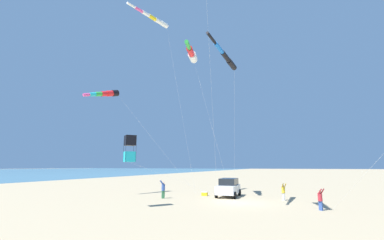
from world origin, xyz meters
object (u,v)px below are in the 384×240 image
Objects in this scene: cooler_box at (205,194)px; kite_windsock_small_distant at (106,94)px; person_child_grey_jacket at (320,198)px; person_child_green_jacket at (283,191)px; kite_windsock_checkered_midright at (192,54)px; parked_car at (228,187)px; person_adult_flyer at (163,188)px; kite_windsock_yellow_midlevel at (226,57)px; kite_box_orange_high_right at (130,149)px; kite_windsock_rainbow_low_near at (154,19)px.

cooler_box is 0.05× the size of kite_windsock_small_distant.
person_child_green_jacket is at bearing -61.02° from person_child_grey_jacket.
parked_car is at bearing -143.85° from kite_windsock_checkered_midright.
kite_windsock_small_distant is 0.76× the size of kite_windsock_checkered_midright.
kite_windsock_checkered_midright is at bearing 8.10° from person_child_green_jacket.
kite_windsock_small_distant is at bearing 2.89° from person_adult_flyer.
person_child_green_jacket is at bearing -124.79° from kite_windsock_yellow_midlevel.
kite_box_orange_high_right is at bearing 142.54° from kite_windsock_small_distant.
person_child_grey_jacket is 25.73m from kite_windsock_rainbow_low_near.
person_child_green_jacket is at bearing -166.02° from person_adult_flyer.
cooler_box is at bearing -105.45° from kite_box_orange_high_right.
person_adult_flyer is 19.82m from kite_windsock_rainbow_low_near.
person_child_grey_jacket is 18.83m from kite_windsock_checkered_midright.
kite_box_orange_high_right is (2.76, 9.99, 4.27)m from cooler_box.
kite_box_orange_high_right is (10.82, 9.08, 3.63)m from person_child_green_jacket.
kite_windsock_rainbow_low_near reaches higher than person_child_green_jacket.
kite_windsock_yellow_midlevel is 13.25m from kite_windsock_rainbow_low_near.
kite_windsock_checkered_midright reaches higher than cooler_box.
person_child_grey_jacket is at bearing 175.41° from kite_windsock_small_distant.
kite_windsock_yellow_midlevel is at bearing 171.03° from kite_windsock_small_distant.
person_child_grey_jacket is at bearing -174.53° from kite_windsock_yellow_midlevel.
kite_windsock_yellow_midlevel is at bearing 104.25° from parked_car.
kite_windsock_yellow_midlevel is at bearing -152.78° from kite_box_orange_high_right.
cooler_box is (2.58, 0.21, -0.74)m from parked_car.
cooler_box is 8.13m from person_child_green_jacket.
kite_windsock_checkered_midright reaches higher than person_child_green_jacket.
person_child_green_jacket is 14.59m from kite_box_orange_high_right.
kite_box_orange_high_right reaches higher than person_adult_flyer.
kite_windsock_checkered_midright is (11.40, -3.61, 14.54)m from person_child_grey_jacket.
person_child_grey_jacket is 0.07× the size of kite_windsock_rainbow_low_near.
kite_windsock_small_distant is at bearing 9.61° from person_child_green_jacket.
kite_windsock_checkered_midright reaches higher than kite_windsock_yellow_midlevel.
kite_windsock_rainbow_low_near is 1.33× the size of kite_windsock_checkered_midright.
kite_windsock_rainbow_low_near is at bearing 2.86° from kite_windsock_checkered_midright.
kite_windsock_yellow_midlevel is (-4.25, 6.39, 12.22)m from cooler_box.
parked_car is 2.69m from cooler_box.
parked_car reaches higher than person_child_grey_jacket.
kite_windsock_rainbow_low_near is (2.33, -1.29, 19.64)m from person_adult_flyer.
kite_windsock_rainbow_low_near is at bearing 23.84° from cooler_box.
person_adult_flyer reaches higher than person_child_green_jacket.
kite_windsock_checkered_midright is (-4.75, -0.24, -5.21)m from kite_windsock_rainbow_low_near.
kite_windsock_rainbow_low_near is at bearing -70.85° from kite_box_orange_high_right.
kite_box_orange_high_right is at bearing 109.15° from kite_windsock_rainbow_low_near.
person_child_green_jacket is at bearing 168.42° from parked_car.
parked_car is 10.12m from person_child_grey_jacket.
person_child_green_jacket is at bearing -173.74° from kite_windsock_rainbow_low_near.
person_child_green_jacket is (-11.13, -2.77, -0.10)m from person_adult_flyer.
person_child_grey_jacket is 0.10× the size of kite_windsock_checkered_midright.
person_adult_flyer is at bearing -8.57° from person_child_grey_jacket.
kite_windsock_small_distant is 10.82m from kite_windsock_checkered_midright.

